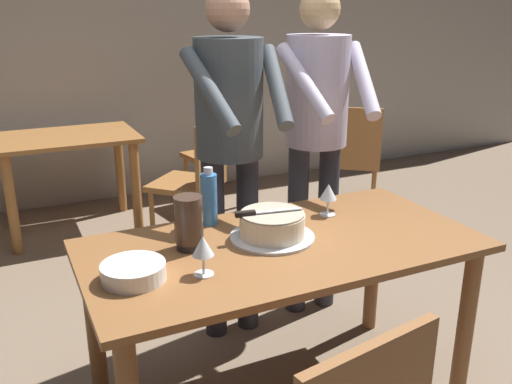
{
  "coord_description": "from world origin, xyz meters",
  "views": [
    {
      "loc": [
        -0.95,
        -1.76,
        1.63
      ],
      "look_at": [
        -0.02,
        0.2,
        0.9
      ],
      "focal_mm": 38.83,
      "sensor_mm": 36.0,
      "label": 1
    }
  ],
  "objects_px": {
    "plate_stack": "(133,272)",
    "person_standing_beside": "(317,121)",
    "person_cutting_cake": "(230,131)",
    "background_chair_1": "(353,155)",
    "cake_knife": "(255,213)",
    "hurricane_lamp": "(189,222)",
    "water_bottle": "(209,198)",
    "cake_on_platter": "(272,226)",
    "background_chair_2": "(195,177)",
    "main_dining_table": "(282,269)",
    "wine_glass_far": "(203,247)",
    "background_table": "(68,157)",
    "background_chair_3": "(220,151)",
    "wine_glass_near": "(328,193)"
  },
  "relations": [
    {
      "from": "cake_knife",
      "to": "person_standing_beside",
      "type": "height_order",
      "value": "person_standing_beside"
    },
    {
      "from": "wine_glass_far",
      "to": "background_table",
      "type": "relative_size",
      "value": 0.14
    },
    {
      "from": "water_bottle",
      "to": "person_standing_beside",
      "type": "xyz_separation_m",
      "value": [
        0.72,
        0.33,
        0.21
      ]
    },
    {
      "from": "main_dining_table",
      "to": "wine_glass_far",
      "type": "bearing_deg",
      "value": -161.3
    },
    {
      "from": "person_standing_beside",
      "to": "cake_knife",
      "type": "bearing_deg",
      "value": -137.48
    },
    {
      "from": "cake_knife",
      "to": "hurricane_lamp",
      "type": "xyz_separation_m",
      "value": [
        -0.26,
        0.04,
        -0.01
      ]
    },
    {
      "from": "wine_glass_near",
      "to": "hurricane_lamp",
      "type": "distance_m",
      "value": 0.68
    },
    {
      "from": "background_chair_2",
      "to": "background_table",
      "type": "bearing_deg",
      "value": 141.84
    },
    {
      "from": "water_bottle",
      "to": "background_chair_1",
      "type": "relative_size",
      "value": 0.28
    },
    {
      "from": "plate_stack",
      "to": "person_cutting_cake",
      "type": "distance_m",
      "value": 0.97
    },
    {
      "from": "cake_on_platter",
      "to": "person_cutting_cake",
      "type": "bearing_deg",
      "value": 84.21
    },
    {
      "from": "main_dining_table",
      "to": "wine_glass_far",
      "type": "height_order",
      "value": "wine_glass_far"
    },
    {
      "from": "main_dining_table",
      "to": "wine_glass_near",
      "type": "distance_m",
      "value": 0.43
    },
    {
      "from": "wine_glass_near",
      "to": "main_dining_table",
      "type": "bearing_deg",
      "value": -150.6
    },
    {
      "from": "cake_knife",
      "to": "cake_on_platter",
      "type": "bearing_deg",
      "value": -9.88
    },
    {
      "from": "background_chair_1",
      "to": "person_cutting_cake",
      "type": "bearing_deg",
      "value": -142.63
    },
    {
      "from": "background_chair_1",
      "to": "background_chair_3",
      "type": "distance_m",
      "value": 1.09
    },
    {
      "from": "hurricane_lamp",
      "to": "plate_stack",
      "type": "bearing_deg",
      "value": -147.51
    },
    {
      "from": "main_dining_table",
      "to": "background_chair_1",
      "type": "bearing_deg",
      "value": 48.35
    },
    {
      "from": "cake_on_platter",
      "to": "person_cutting_cake",
      "type": "distance_m",
      "value": 0.62
    },
    {
      "from": "wine_glass_far",
      "to": "background_table",
      "type": "height_order",
      "value": "wine_glass_far"
    },
    {
      "from": "cake_knife",
      "to": "plate_stack",
      "type": "xyz_separation_m",
      "value": [
        -0.51,
        -0.13,
        -0.09
      ]
    },
    {
      "from": "plate_stack",
      "to": "background_table",
      "type": "height_order",
      "value": "plate_stack"
    },
    {
      "from": "cake_on_platter",
      "to": "water_bottle",
      "type": "relative_size",
      "value": 1.36
    },
    {
      "from": "background_table",
      "to": "hurricane_lamp",
      "type": "bearing_deg",
      "value": -85.92
    },
    {
      "from": "main_dining_table",
      "to": "background_table",
      "type": "relative_size",
      "value": 1.56
    },
    {
      "from": "wine_glass_far",
      "to": "person_cutting_cake",
      "type": "distance_m",
      "value": 0.87
    },
    {
      "from": "water_bottle",
      "to": "background_chair_2",
      "type": "relative_size",
      "value": 0.28
    },
    {
      "from": "cake_on_platter",
      "to": "wine_glass_near",
      "type": "xyz_separation_m",
      "value": [
        0.34,
        0.13,
        0.05
      ]
    },
    {
      "from": "wine_glass_far",
      "to": "background_chair_2",
      "type": "relative_size",
      "value": 0.16
    },
    {
      "from": "hurricane_lamp",
      "to": "background_chair_2",
      "type": "height_order",
      "value": "hurricane_lamp"
    },
    {
      "from": "person_standing_beside",
      "to": "background_chair_2",
      "type": "distance_m",
      "value": 1.32
    },
    {
      "from": "person_standing_beside",
      "to": "person_cutting_cake",
      "type": "bearing_deg",
      "value": -176.52
    },
    {
      "from": "cake_knife",
      "to": "water_bottle",
      "type": "xyz_separation_m",
      "value": [
        -0.1,
        0.24,
        -0.0
      ]
    },
    {
      "from": "background_chair_1",
      "to": "person_standing_beside",
      "type": "bearing_deg",
      "value": -132.6
    },
    {
      "from": "cake_on_platter",
      "to": "background_chair_2",
      "type": "height_order",
      "value": "background_chair_2"
    },
    {
      "from": "background_chair_2",
      "to": "background_chair_3",
      "type": "distance_m",
      "value": 0.75
    },
    {
      "from": "person_cutting_cake",
      "to": "background_chair_3",
      "type": "bearing_deg",
      "value": 69.99
    },
    {
      "from": "wine_glass_far",
      "to": "hurricane_lamp",
      "type": "bearing_deg",
      "value": 83.19
    },
    {
      "from": "plate_stack",
      "to": "background_chair_1",
      "type": "relative_size",
      "value": 0.24
    },
    {
      "from": "background_chair_2",
      "to": "cake_knife",
      "type": "bearing_deg",
      "value": -101.51
    },
    {
      "from": "cake_knife",
      "to": "water_bottle",
      "type": "height_order",
      "value": "water_bottle"
    },
    {
      "from": "person_standing_beside",
      "to": "background_table",
      "type": "height_order",
      "value": "person_standing_beside"
    },
    {
      "from": "hurricane_lamp",
      "to": "cake_on_platter",
      "type": "bearing_deg",
      "value": -8.36
    },
    {
      "from": "plate_stack",
      "to": "person_standing_beside",
      "type": "height_order",
      "value": "person_standing_beside"
    },
    {
      "from": "wine_glass_near",
      "to": "hurricane_lamp",
      "type": "height_order",
      "value": "hurricane_lamp"
    },
    {
      "from": "person_standing_beside",
      "to": "wine_glass_far",
      "type": "bearing_deg",
      "value": -139.97
    },
    {
      "from": "cake_on_platter",
      "to": "background_chair_2",
      "type": "distance_m",
      "value": 1.78
    },
    {
      "from": "background_chair_3",
      "to": "background_table",
      "type": "bearing_deg",
      "value": -179.53
    },
    {
      "from": "main_dining_table",
      "to": "hurricane_lamp",
      "type": "distance_m",
      "value": 0.43
    }
  ]
}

